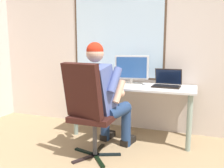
# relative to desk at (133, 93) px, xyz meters

# --- Properties ---
(wall_rear) EXTENTS (5.49, 0.08, 2.73)m
(wall_rear) POSITION_rel_desk_xyz_m (0.25, 0.36, 0.76)
(wall_rear) COLOR beige
(wall_rear) RESTS_ON ground
(desk) EXTENTS (1.65, 0.61, 0.71)m
(desk) POSITION_rel_desk_xyz_m (0.00, 0.00, 0.00)
(desk) COLOR gray
(desk) RESTS_ON ground
(office_chair) EXTENTS (0.57, 0.62, 1.07)m
(office_chair) POSITION_rel_desk_xyz_m (-0.26, -0.85, 0.00)
(office_chair) COLOR black
(office_chair) RESTS_ON ground
(person_seated) EXTENTS (0.61, 0.83, 1.28)m
(person_seated) POSITION_rel_desk_xyz_m (-0.20, -0.59, 0.07)
(person_seated) COLOR navy
(person_seated) RESTS_ON ground
(crt_monitor) EXTENTS (0.46, 0.27, 0.40)m
(crt_monitor) POSITION_rel_desk_xyz_m (-0.03, 0.05, 0.33)
(crt_monitor) COLOR beige
(crt_monitor) RESTS_ON desk
(laptop) EXTENTS (0.37, 0.31, 0.23)m
(laptop) POSITION_rel_desk_xyz_m (0.45, 0.08, 0.17)
(laptop) COLOR black
(laptop) RESTS_ON desk
(wine_glass) EXTENTS (0.07, 0.07, 0.16)m
(wine_glass) POSITION_rel_desk_xyz_m (-0.51, -0.13, 0.22)
(wine_glass) COLOR silver
(wine_glass) RESTS_ON desk
(desk_speaker) EXTENTS (0.10, 0.09, 0.18)m
(desk_speaker) POSITION_rel_desk_xyz_m (-0.49, 0.06, 0.20)
(desk_speaker) COLOR black
(desk_speaker) RESTS_ON desk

